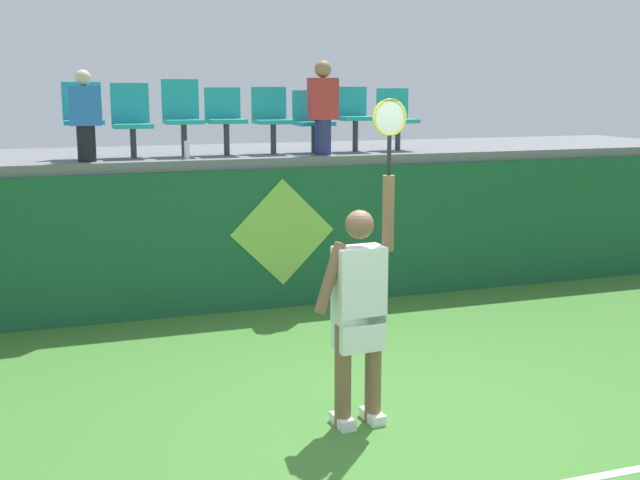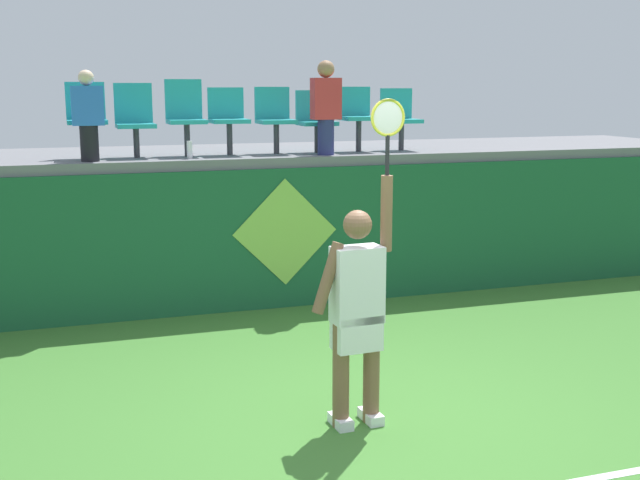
{
  "view_description": "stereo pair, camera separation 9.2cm",
  "coord_description": "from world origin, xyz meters",
  "px_view_note": "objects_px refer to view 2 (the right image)",
  "views": [
    {
      "loc": [
        -2.4,
        -5.4,
        2.61
      ],
      "look_at": [
        -0.09,
        1.26,
        1.25
      ],
      "focal_mm": 44.9,
      "sensor_mm": 36.0,
      "label": 1
    },
    {
      "loc": [
        -2.31,
        -5.43,
        2.61
      ],
      "look_at": [
        -0.09,
        1.26,
        1.25
      ],
      "focal_mm": 44.9,
      "sensor_mm": 36.0,
      "label": 2
    }
  ],
  "objects_px": {
    "tennis_player": "(358,307)",
    "stadium_chair_4": "(275,116)",
    "spectator_0": "(326,106)",
    "stadium_chair_6": "(357,114)",
    "stadium_chair_2": "(185,114)",
    "stadium_chair_1": "(135,117)",
    "stadium_chair_3": "(228,116)",
    "stadium_chair_7": "(399,116)",
    "stadium_chair_0": "(86,115)",
    "stadium_chair_5": "(315,118)",
    "spectator_1": "(88,115)",
    "water_bottle": "(190,150)"
  },
  "relations": [
    {
      "from": "stadium_chair_3",
      "to": "stadium_chair_6",
      "type": "height_order",
      "value": "stadium_chair_6"
    },
    {
      "from": "tennis_player",
      "to": "stadium_chair_4",
      "type": "bearing_deg",
      "value": 83.43
    },
    {
      "from": "stadium_chair_1",
      "to": "stadium_chair_3",
      "type": "distance_m",
      "value": 1.1
    },
    {
      "from": "tennis_player",
      "to": "stadium_chair_0",
      "type": "bearing_deg",
      "value": 113.08
    },
    {
      "from": "stadium_chair_6",
      "to": "spectator_0",
      "type": "height_order",
      "value": "spectator_0"
    },
    {
      "from": "tennis_player",
      "to": "stadium_chair_7",
      "type": "distance_m",
      "value": 4.82
    },
    {
      "from": "tennis_player",
      "to": "stadium_chair_1",
      "type": "height_order",
      "value": "stadium_chair_1"
    },
    {
      "from": "stadium_chair_4",
      "to": "stadium_chair_7",
      "type": "height_order",
      "value": "stadium_chair_4"
    },
    {
      "from": "stadium_chair_1",
      "to": "spectator_0",
      "type": "xyz_separation_m",
      "value": [
        2.22,
        -0.42,
        0.13
      ]
    },
    {
      "from": "stadium_chair_1",
      "to": "spectator_0",
      "type": "bearing_deg",
      "value": -10.67
    },
    {
      "from": "tennis_player",
      "to": "stadium_chair_1",
      "type": "distance_m",
      "value": 4.49
    },
    {
      "from": "stadium_chair_6",
      "to": "spectator_0",
      "type": "bearing_deg",
      "value": -143.81
    },
    {
      "from": "tennis_player",
      "to": "spectator_0",
      "type": "xyz_separation_m",
      "value": [
        1.0,
        3.71,
        1.43
      ]
    },
    {
      "from": "tennis_player",
      "to": "stadium_chair_2",
      "type": "height_order",
      "value": "stadium_chair_2"
    },
    {
      "from": "tennis_player",
      "to": "stadium_chair_4",
      "type": "relative_size",
      "value": 3.1
    },
    {
      "from": "spectator_0",
      "to": "stadium_chair_6",
      "type": "bearing_deg",
      "value": 36.19
    },
    {
      "from": "stadium_chair_0",
      "to": "stadium_chair_7",
      "type": "height_order",
      "value": "stadium_chair_0"
    },
    {
      "from": "stadium_chair_5",
      "to": "stadium_chair_4",
      "type": "bearing_deg",
      "value": 179.9
    },
    {
      "from": "stadium_chair_2",
      "to": "spectator_1",
      "type": "bearing_deg",
      "value": -160.19
    },
    {
      "from": "tennis_player",
      "to": "stadium_chair_2",
      "type": "relative_size",
      "value": 2.79
    },
    {
      "from": "stadium_chair_2",
      "to": "stadium_chair_7",
      "type": "relative_size",
      "value": 1.14
    },
    {
      "from": "water_bottle",
      "to": "spectator_1",
      "type": "xyz_separation_m",
      "value": [
        -1.1,
        0.01,
        0.41
      ]
    },
    {
      "from": "stadium_chair_3",
      "to": "stadium_chair_4",
      "type": "distance_m",
      "value": 0.59
    },
    {
      "from": "stadium_chair_0",
      "to": "stadium_chair_5",
      "type": "bearing_deg",
      "value": -0.08
    },
    {
      "from": "stadium_chair_4",
      "to": "water_bottle",
      "type": "bearing_deg",
      "value": -160.03
    },
    {
      "from": "tennis_player",
      "to": "stadium_chair_1",
      "type": "relative_size",
      "value": 2.94
    },
    {
      "from": "stadium_chair_1",
      "to": "spectator_0",
      "type": "relative_size",
      "value": 0.76
    },
    {
      "from": "stadium_chair_0",
      "to": "stadium_chair_4",
      "type": "bearing_deg",
      "value": -0.07
    },
    {
      "from": "stadium_chair_2",
      "to": "stadium_chair_4",
      "type": "height_order",
      "value": "stadium_chair_2"
    },
    {
      "from": "water_bottle",
      "to": "stadium_chair_5",
      "type": "distance_m",
      "value": 1.74
    },
    {
      "from": "tennis_player",
      "to": "stadium_chair_6",
      "type": "xyz_separation_m",
      "value": [
        1.56,
        4.12,
        1.31
      ]
    },
    {
      "from": "stadium_chair_4",
      "to": "tennis_player",
      "type": "bearing_deg",
      "value": -96.57
    },
    {
      "from": "stadium_chair_2",
      "to": "stadium_chair_3",
      "type": "height_order",
      "value": "stadium_chair_2"
    },
    {
      "from": "stadium_chair_5",
      "to": "stadium_chair_6",
      "type": "distance_m",
      "value": 0.56
    },
    {
      "from": "stadium_chair_5",
      "to": "stadium_chair_6",
      "type": "xyz_separation_m",
      "value": [
        0.56,
        -0.0,
        0.05
      ]
    },
    {
      "from": "stadium_chair_5",
      "to": "stadium_chair_6",
      "type": "height_order",
      "value": "stadium_chair_6"
    },
    {
      "from": "stadium_chair_7",
      "to": "stadium_chair_3",
      "type": "bearing_deg",
      "value": -179.93
    },
    {
      "from": "stadium_chair_5",
      "to": "spectator_1",
      "type": "bearing_deg",
      "value": -171.76
    },
    {
      "from": "spectator_0",
      "to": "stadium_chair_1",
      "type": "bearing_deg",
      "value": 169.33
    },
    {
      "from": "stadium_chair_4",
      "to": "stadium_chair_5",
      "type": "height_order",
      "value": "stadium_chair_4"
    },
    {
      "from": "tennis_player",
      "to": "stadium_chair_6",
      "type": "distance_m",
      "value": 4.59
    },
    {
      "from": "stadium_chair_2",
      "to": "stadium_chair_3",
      "type": "relative_size",
      "value": 1.12
    },
    {
      "from": "stadium_chair_0",
      "to": "stadium_chair_6",
      "type": "xyz_separation_m",
      "value": [
        3.32,
        -0.01,
        -0.02
      ]
    },
    {
      "from": "stadium_chair_6",
      "to": "stadium_chair_5",
      "type": "bearing_deg",
      "value": 179.73
    },
    {
      "from": "water_bottle",
      "to": "spectator_0",
      "type": "bearing_deg",
      "value": -0.02
    },
    {
      "from": "stadium_chair_3",
      "to": "water_bottle",
      "type": "bearing_deg",
      "value": -143.08
    },
    {
      "from": "stadium_chair_0",
      "to": "stadium_chair_5",
      "type": "height_order",
      "value": "stadium_chair_0"
    },
    {
      "from": "stadium_chair_3",
      "to": "spectator_0",
      "type": "xyz_separation_m",
      "value": [
        1.11,
        -0.41,
        0.13
      ]
    },
    {
      "from": "spectator_0",
      "to": "stadium_chair_0",
      "type": "bearing_deg",
      "value": 171.49
    },
    {
      "from": "tennis_player",
      "to": "stadium_chair_1",
      "type": "bearing_deg",
      "value": 106.41
    }
  ]
}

